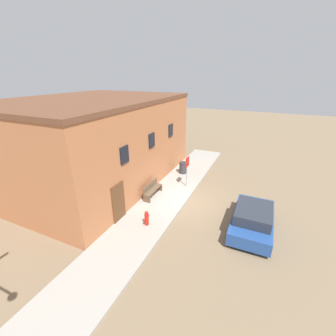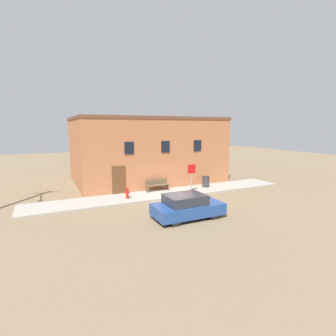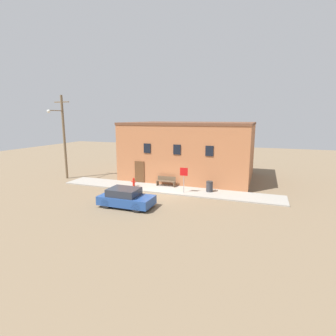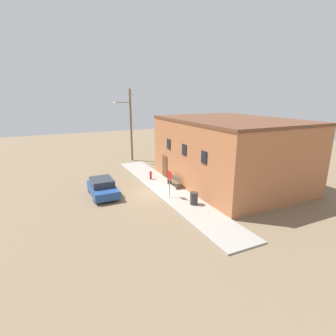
# 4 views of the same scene
# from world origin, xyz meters

# --- Properties ---
(ground_plane) EXTENTS (80.00, 80.00, 0.00)m
(ground_plane) POSITION_xyz_m (0.00, 0.00, 0.00)
(ground_plane) COLOR #7A664C
(sidewalk) EXTENTS (20.06, 2.67, 0.11)m
(sidewalk) POSITION_xyz_m (0.00, 1.33, 0.05)
(sidewalk) COLOR #9E998E
(sidewalk) RESTS_ON ground
(brick_building) EXTENTS (12.88, 9.31, 5.90)m
(brick_building) POSITION_xyz_m (0.57, 7.26, 2.95)
(brick_building) COLOR #B26B42
(brick_building) RESTS_ON ground
(fire_hydrant) EXTENTS (0.45, 0.21, 0.81)m
(fire_hydrant) POSITION_xyz_m (-3.12, 1.06, 0.51)
(fire_hydrant) COLOR red
(fire_hydrant) RESTS_ON sidewalk
(stop_sign) EXTENTS (0.68, 0.06, 2.14)m
(stop_sign) POSITION_xyz_m (1.83, 0.67, 1.61)
(stop_sign) COLOR gray
(stop_sign) RESTS_ON sidewalk
(bench) EXTENTS (1.77, 0.44, 0.89)m
(bench) POSITION_xyz_m (-0.33, 2.20, 0.56)
(bench) COLOR brown
(bench) RESTS_ON sidewalk
(trash_bin) EXTENTS (0.59, 0.59, 0.90)m
(trash_bin) POSITION_xyz_m (3.83, 1.70, 0.56)
(trash_bin) COLOR #333338
(trash_bin) RESTS_ON sidewalk
(parked_car) EXTENTS (3.93, 1.90, 1.35)m
(parked_car) POSITION_xyz_m (-1.16, -3.92, 0.66)
(parked_car) COLOR black
(parked_car) RESTS_ON ground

